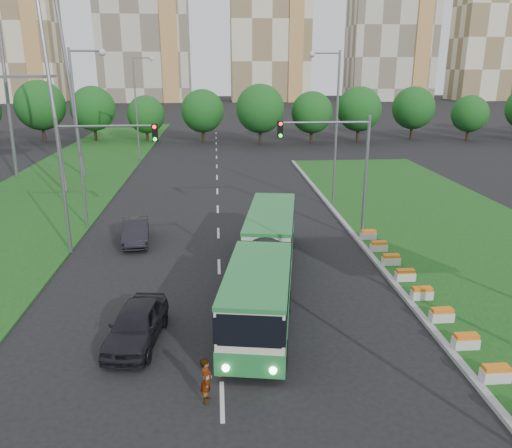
{
  "coord_description": "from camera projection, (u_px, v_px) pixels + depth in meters",
  "views": [
    {
      "loc": [
        -2.99,
        -20.33,
        10.82
      ],
      "look_at": [
        -0.92,
        5.63,
        2.6
      ],
      "focal_mm": 35.0,
      "sensor_mm": 36.0,
      "label": 1
    }
  ],
  "objects": [
    {
      "name": "shopping_trolley",
      "position": [
        223.0,
        367.0,
        18.3
      ],
      "size": [
        0.36,
        0.38,
        0.62
      ],
      "rotation": [
        0.0,
        0.0,
        0.07
      ],
      "color": "orange",
      "rests_on": "ground"
    },
    {
      "name": "ground",
      "position": [
        286.0,
        314.0,
        22.81
      ],
      "size": [
        360.0,
        360.0,
        0.0
      ],
      "primitive_type": "plane",
      "color": "black",
      "rests_on": "ground"
    },
    {
      "name": "car_left_near",
      "position": [
        136.0,
        324.0,
        20.33
      ],
      "size": [
        2.48,
        4.9,
        1.6
      ],
      "primitive_type": "imported",
      "rotation": [
        0.0,
        0.0,
        -0.13
      ],
      "color": "black",
      "rests_on": "ground"
    },
    {
      "name": "midrise_east",
      "position": [
        493.0,
        38.0,
        166.2
      ],
      "size": [
        24.0,
        14.0,
        40.0
      ],
      "primitive_type": "cube",
      "color": "beige",
      "rests_on": "ground"
    },
    {
      "name": "left_verge",
      "position": [
        52.0,
        191.0,
        45.2
      ],
      "size": [
        12.0,
        110.0,
        0.1
      ],
      "primitive_type": "cube",
      "color": "#144614",
      "rests_on": "ground"
    },
    {
      "name": "street_lamps",
      "position": [
        216.0,
        150.0,
        30.29
      ],
      "size": [
        36.0,
        60.0,
        12.0
      ],
      "primitive_type": null,
      "color": "slate",
      "rests_on": "ground"
    },
    {
      "name": "apartment_tower_east",
      "position": [
        392.0,
        26.0,
        162.49
      ],
      "size": [
        27.0,
        15.0,
        47.0
      ],
      "primitive_type": "cube",
      "color": "beige",
      "rests_on": "ground"
    },
    {
      "name": "apartment_tower_west",
      "position": [
        11.0,
        22.0,
        153.27
      ],
      "size": [
        26.0,
        15.0,
        48.0
      ],
      "primitive_type": "cube",
      "color": "beige",
      "rests_on": "ground"
    },
    {
      "name": "median_kerb",
      "position": [
        365.0,
        248.0,
        30.85
      ],
      "size": [
        0.3,
        60.0,
        0.18
      ],
      "primitive_type": "cube",
      "color": "gray",
      "rests_on": "ground"
    },
    {
      "name": "traffic_mast_median",
      "position": [
        341.0,
        159.0,
        31.07
      ],
      "size": [
        5.76,
        0.32,
        8.0
      ],
      "color": "slate",
      "rests_on": "ground"
    },
    {
      "name": "articulated_bus",
      "position": [
        263.0,
        260.0,
        24.85
      ],
      "size": [
        2.52,
        16.18,
        2.66
      ],
      "rotation": [
        0.0,
        0.0,
        -0.17
      ],
      "color": "beige",
      "rests_on": "ground"
    },
    {
      "name": "apartment_tower_ceast",
      "position": [
        270.0,
        20.0,
        159.02
      ],
      "size": [
        25.0,
        15.0,
        50.0
      ],
      "primitive_type": "cube",
      "color": "beige",
      "rests_on": "ground"
    },
    {
      "name": "flower_planters",
      "position": [
        422.0,
        293.0,
        23.95
      ],
      "size": [
        1.1,
        18.1,
        0.6
      ],
      "primitive_type": null,
      "color": "silver",
      "rests_on": "grass_median"
    },
    {
      "name": "car_left_far",
      "position": [
        136.0,
        231.0,
        31.98
      ],
      "size": [
        2.13,
        4.71,
        1.5
      ],
      "primitive_type": "imported",
      "rotation": [
        0.0,
        0.0,
        0.12
      ],
      "color": "black",
      "rests_on": "ground"
    },
    {
      "name": "grass_median",
      "position": [
        473.0,
        246.0,
        31.38
      ],
      "size": [
        14.0,
        60.0,
        0.15
      ],
      "primitive_type": "cube",
      "color": "#144614",
      "rests_on": "ground"
    },
    {
      "name": "pedestrian",
      "position": [
        206.0,
        380.0,
        16.67
      ],
      "size": [
        0.47,
        0.64,
        1.63
      ],
      "primitive_type": "imported",
      "rotation": [
        0.0,
        0.0,
        1.43
      ],
      "color": "gray",
      "rests_on": "ground"
    },
    {
      "name": "tree_line",
      "position": [
        303.0,
        111.0,
        74.5
      ],
      "size": [
        120.0,
        8.0,
        9.0
      ],
      "primitive_type": null,
      "color": "#144E15",
      "rests_on": "ground"
    },
    {
      "name": "lane_markings",
      "position": [
        218.0,
        203.0,
        41.6
      ],
      "size": [
        0.2,
        100.0,
        0.01
      ],
      "primitive_type": null,
      "color": "beige",
      "rests_on": "ground"
    },
    {
      "name": "traffic_mast_left",
      "position": [
        89.0,
        165.0,
        28.97
      ],
      "size": [
        5.76,
        0.32,
        8.0
      ],
      "color": "slate",
      "rests_on": "ground"
    },
    {
      "name": "apartment_tower_cwest",
      "position": [
        143.0,
        16.0,
        155.69
      ],
      "size": [
        28.0,
        15.0,
        52.0
      ],
      "primitive_type": "cube",
      "color": "beige",
      "rests_on": "ground"
    }
  ]
}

